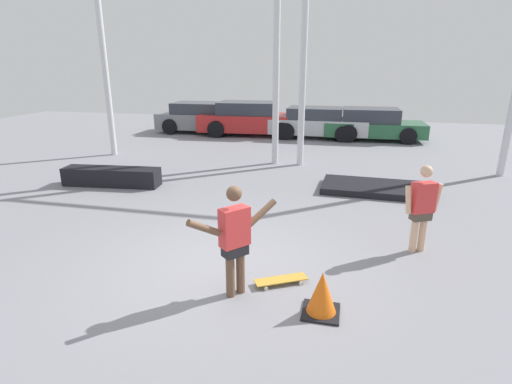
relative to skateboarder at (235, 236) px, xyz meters
name	(u,v)px	position (x,y,z in m)	size (l,w,h in m)	color
ground_plane	(220,266)	(-0.45, 0.70, -0.86)	(36.00, 36.00, 0.00)	gray
skateboarder	(235,236)	(0.00, 0.00, 0.00)	(0.96, 1.10, 1.56)	brown
skateboard	(281,280)	(0.57, 0.40, -0.80)	(0.78, 0.56, 0.08)	gold
grind_box	(112,177)	(-4.57, 4.27, -0.63)	(2.51, 0.56, 0.47)	black
manual_pad	(375,188)	(2.12, 5.29, -0.78)	(2.58, 1.38, 0.17)	black
canopy_support_left	(184,29)	(-3.72, 7.63, 3.17)	(5.93, 0.20, 6.67)	silver
canopy_support_right	(411,25)	(2.82, 7.63, 3.17)	(5.93, 0.20, 6.67)	silver
parked_car_grey	(201,118)	(-5.29, 12.84, -0.20)	(3.96, 1.91, 1.36)	slate
parked_car_red	(251,119)	(-2.86, 12.63, -0.15)	(4.71, 2.24, 1.46)	red
parked_car_silver	(318,123)	(0.08, 12.62, -0.23)	(4.11, 1.86, 1.28)	#B7BABF
parked_car_green	(373,125)	(2.35, 12.68, -0.24)	(4.11, 2.02, 1.29)	#28603D
bystander	(422,206)	(2.64, 1.98, -0.05)	(0.65, 0.39, 1.50)	#DBAD89
traffic_cone	(322,294)	(1.18, -0.19, -0.58)	(0.47, 0.47, 0.58)	black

